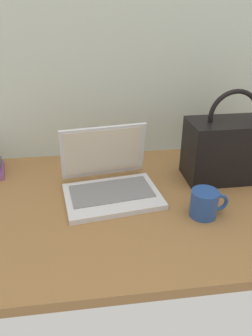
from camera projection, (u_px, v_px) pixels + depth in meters
desk at (139, 203)px, 1.04m from camera, size 1.60×0.76×0.03m
laptop at (109, 180)px, 1.05m from camera, size 0.34×0.30×0.21m
coffee_mug at (205, 203)px, 0.94m from camera, size 0.12×0.08×0.09m
handbag at (228, 148)px, 1.12m from camera, size 0.30×0.16×0.33m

